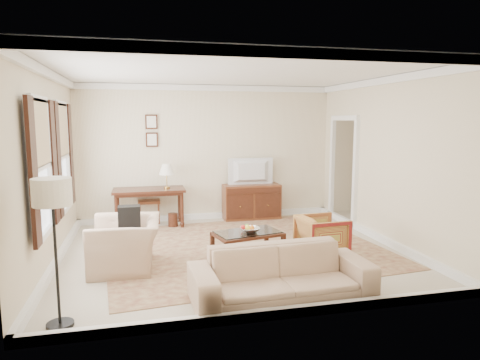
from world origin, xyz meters
name	(u,v)px	position (x,y,z in m)	size (l,w,h in m)	color
room_shell	(232,100)	(0.00, 0.00, 2.47)	(5.51, 5.01, 2.91)	beige
annex_bedroom	(426,206)	(4.49, 1.15, 0.34)	(3.00, 2.70, 2.90)	beige
window_front	(41,167)	(-2.70, -0.70, 1.55)	(0.12, 1.56, 1.80)	#CCB284
window_rear	(62,157)	(-2.70, 0.90, 1.55)	(0.12, 1.56, 1.80)	#CCB284
doorway	(343,172)	(2.71, 1.50, 1.08)	(0.10, 1.12, 2.25)	white
rug	(243,247)	(0.22, 0.18, 0.01)	(4.48, 3.84, 0.01)	maroon
writing_desk	(149,194)	(-1.28, 2.04, 0.67)	(1.43, 0.71, 0.78)	#401D12
desk_chair	(149,198)	(-1.29, 2.39, 0.53)	(0.45, 0.45, 1.05)	brown
desk_lamp	(167,176)	(-0.92, 2.04, 1.03)	(0.32, 0.32, 0.50)	silver
framed_prints	(152,131)	(-1.18, 2.47, 1.94)	(0.25, 0.04, 0.68)	#401D12
sideboard	(251,202)	(0.91, 2.23, 0.38)	(1.24, 0.48, 0.76)	brown
tv	(252,163)	(0.91, 2.21, 1.24)	(0.95, 0.54, 0.12)	black
coffee_table	(248,238)	(0.16, -0.40, 0.33)	(1.14, 0.81, 0.44)	#401D12
fruit_bowl	(250,229)	(0.18, -0.45, 0.49)	(0.42, 0.42, 0.10)	silver
book_a	(232,249)	(-0.10, -0.40, 0.17)	(0.28, 0.04, 0.38)	brown
book_b	(262,246)	(0.41, -0.35, 0.17)	(0.28, 0.03, 0.38)	brown
striped_armchair	(322,234)	(1.36, -0.52, 0.35)	(0.69, 0.65, 0.71)	maroon
club_armchair	(125,236)	(-1.69, -0.41, 0.49)	(1.12, 0.73, 0.98)	tan
backpack	(129,217)	(-1.62, -0.31, 0.74)	(0.32, 0.22, 0.40)	black
sofa	(282,266)	(0.18, -1.99, 0.43)	(2.18, 0.64, 0.85)	tan
floor_lamp	(53,203)	(-2.32, -2.11, 1.33)	(0.39, 0.39, 1.58)	black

